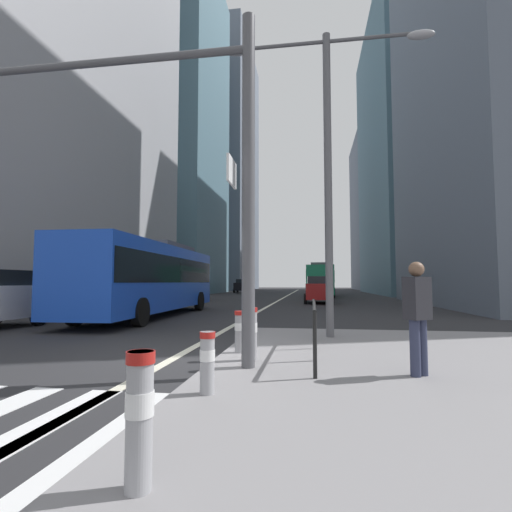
{
  "coord_description": "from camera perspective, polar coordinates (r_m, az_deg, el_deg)",
  "views": [
    {
      "loc": [
        2.77,
        -7.46,
        1.54
      ],
      "look_at": [
        -3.73,
        36.21,
        4.59
      ],
      "focal_mm": 26.47,
      "sensor_mm": 36.0,
      "label": 1
    }
  ],
  "objects": [
    {
      "name": "bollard_left",
      "position": [
        4.92,
        -7.37,
        -15.16
      ],
      "size": [
        0.2,
        0.2,
        0.76
      ],
      "color": "#99999E",
      "rests_on": "median_island"
    },
    {
      "name": "bollard_back",
      "position": [
        7.6,
        -2.52,
        -11.0
      ],
      "size": [
        0.2,
        0.2,
        0.81
      ],
      "color": "#99999E",
      "rests_on": "median_island"
    },
    {
      "name": "city_bus_red_receding",
      "position": [
        39.91,
        9.73,
        -3.46
      ],
      "size": [
        2.93,
        11.68,
        3.4
      ],
      "color": "#198456",
      "rests_on": "ground"
    },
    {
      "name": "street_lamp_post",
      "position": [
        10.52,
        10.76,
        16.98
      ],
      "size": [
        5.5,
        0.32,
        8.0
      ],
      "color": "#56565B",
      "rests_on": "median_island"
    },
    {
      "name": "traffic_signal_gantry",
      "position": [
        7.39,
        -18.55,
        16.76
      ],
      "size": [
        6.41,
        0.65,
        6.0
      ],
      "color": "#515156",
      "rests_on": "median_island"
    },
    {
      "name": "pedestrian_waiting",
      "position": [
        6.19,
        23.23,
        -7.77
      ],
      "size": [
        0.45,
        0.42,
        1.69
      ],
      "color": "#2D334C",
      "rests_on": "median_island"
    },
    {
      "name": "office_tower_right_far",
      "position": [
        81.18,
        18.53,
        6.09
      ],
      "size": [
        10.79,
        19.88,
        30.81
      ],
      "primitive_type": "cube",
      "color": "slate",
      "rests_on": "ground"
    },
    {
      "name": "city_bus_blue_oncoming",
      "position": [
        17.59,
        -15.56,
        -2.83
      ],
      "size": [
        2.91,
        11.75,
        3.4
      ],
      "color": "blue",
      "rests_on": "ground"
    },
    {
      "name": "car_receding_near",
      "position": [
        28.02,
        9.33,
        -5.02
      ],
      "size": [
        2.14,
        4.52,
        1.94
      ],
      "color": "maroon",
      "rests_on": "ground"
    },
    {
      "name": "car_oncoming_mid",
      "position": [
        55.18,
        -2.11,
        -4.52
      ],
      "size": [
        2.1,
        4.19,
        1.94
      ],
      "color": "black",
      "rests_on": "ground"
    },
    {
      "name": "bollard_right",
      "position": [
        6.86,
        -0.62,
        -11.24
      ],
      "size": [
        0.2,
        0.2,
        0.93
      ],
      "color": "#99999E",
      "rests_on": "median_island"
    },
    {
      "name": "office_tower_left_far",
      "position": [
        81.12,
        -5.45,
        13.19
      ],
      "size": [
        13.0,
        23.32,
        50.84
      ],
      "primitive_type": "cube",
      "color": "slate",
      "rests_on": "ground"
    },
    {
      "name": "bollard_front",
      "position": [
        2.86,
        -17.2,
        -21.67
      ],
      "size": [
        0.2,
        0.2,
        0.92
      ],
      "color": "#99999E",
      "rests_on": "median_island"
    },
    {
      "name": "ground_plane",
      "position": [
        27.64,
        2.72,
        -7.13
      ],
      "size": [
        160.0,
        160.0,
        0.0
      ],
      "primitive_type": "plane",
      "color": "#28282B"
    },
    {
      "name": "office_tower_right_mid",
      "position": [
        56.4,
        23.37,
        13.98
      ],
      "size": [
        12.78,
        24.59,
        37.19
      ],
      "primitive_type": "cube",
      "color": "slate",
      "rests_on": "ground"
    },
    {
      "name": "office_tower_left_mid",
      "position": [
        56.87,
        -12.07,
        18.02
      ],
      "size": [
        11.7,
        16.61,
        45.45
      ],
      "primitive_type": "cube",
      "color": "slate",
      "rests_on": "ground"
    },
    {
      "name": "car_receding_far",
      "position": [
        50.86,
        9.9,
        -4.51
      ],
      "size": [
        2.13,
        4.15,
        1.94
      ],
      "color": "silver",
      "rests_on": "ground"
    },
    {
      "name": "pedestrian_railing",
      "position": [
        7.47,
        8.78,
        -9.12
      ],
      "size": [
        0.06,
        3.74,
        0.98
      ],
      "color": "black",
      "rests_on": "median_island"
    },
    {
      "name": "lane_centre_line",
      "position": [
        37.6,
        4.26,
        -6.27
      ],
      "size": [
        0.2,
        80.0,
        0.01
      ],
      "primitive_type": "cube",
      "color": "beige",
      "rests_on": "ground"
    },
    {
      "name": "median_island",
      "position": [
        7.17,
        31.87,
        -15.13
      ],
      "size": [
        9.0,
        10.0,
        0.15
      ],
      "primitive_type": "cube",
      "color": "gray",
      "rests_on": "ground"
    }
  ]
}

